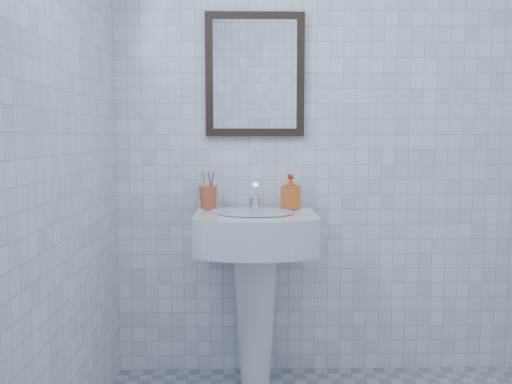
{
  "coord_description": "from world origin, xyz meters",
  "views": [
    {
      "loc": [
        -0.43,
        -1.74,
        1.24
      ],
      "look_at": [
        -0.38,
        0.86,
        0.99
      ],
      "focal_mm": 40.0,
      "sensor_mm": 36.0,
      "label": 1
    }
  ],
  "objects": [
    {
      "name": "soap_dispenser",
      "position": [
        -0.21,
        1.09,
        0.96
      ],
      "size": [
        0.1,
        0.1,
        0.17
      ],
      "primitive_type": "imported",
      "rotation": [
        0.0,
        0.0,
        0.33
      ],
      "color": "#C54713",
      "rests_on": "washbasin"
    },
    {
      "name": "wall_left",
      "position": [
        -1.1,
        0.0,
        1.25
      ],
      "size": [
        0.02,
        2.4,
        2.5
      ],
      "primitive_type": "cube",
      "color": "silver",
      "rests_on": "ground"
    },
    {
      "name": "wall_mirror",
      "position": [
        -0.38,
        1.18,
        1.55
      ],
      "size": [
        0.5,
        0.04,
        0.62
      ],
      "color": "black",
      "rests_on": "wall_back"
    },
    {
      "name": "washbasin",
      "position": [
        -0.38,
        0.99,
        0.59
      ],
      "size": [
        0.58,
        0.42,
        0.89
      ],
      "color": "white",
      "rests_on": "ground"
    },
    {
      "name": "wall_back",
      "position": [
        0.0,
        1.2,
        1.25
      ],
      "size": [
        2.2,
        0.02,
        2.5
      ],
      "primitive_type": "cube",
      "color": "silver",
      "rests_on": "ground"
    },
    {
      "name": "faucet",
      "position": [
        -0.38,
        1.09,
        0.93
      ],
      "size": [
        0.06,
        0.12,
        0.14
      ],
      "color": "white",
      "rests_on": "washbasin"
    },
    {
      "name": "toothbrush_cup",
      "position": [
        -0.62,
        1.09,
        0.94
      ],
      "size": [
        0.11,
        0.11,
        0.11
      ],
      "primitive_type": null,
      "rotation": [
        0.0,
        0.0,
        -0.16
      ],
      "color": "#C2512D",
      "rests_on": "washbasin"
    }
  ]
}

